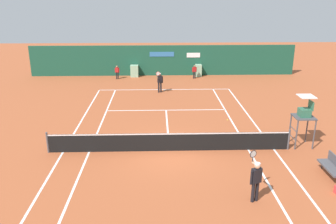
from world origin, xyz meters
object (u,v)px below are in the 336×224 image
at_px(player_bench, 333,166).
at_px(ball_kid_left_post, 117,71).
at_px(umpire_chair, 304,114).
at_px(player_near_side, 256,178).
at_px(tennis_ball_by_sideline, 227,120).
at_px(player_on_baseline, 160,81).
at_px(ball_kid_centre_post, 194,71).

bearing_deg(player_bench, ball_kid_left_post, 31.30).
bearing_deg(player_bench, umpire_chair, 1.55).
xyz_separation_m(player_near_side, tennis_ball_by_sideline, (0.70, 8.82, -0.94)).
bearing_deg(player_on_baseline, ball_kid_left_post, -59.26).
bearing_deg(tennis_ball_by_sideline, umpire_chair, -51.72).
relative_size(player_on_baseline, ball_kid_left_post, 1.45).
distance_m(player_on_baseline, ball_kid_centre_post, 5.68).
relative_size(umpire_chair, ball_kid_centre_post, 2.15).
xyz_separation_m(umpire_chair, tennis_ball_by_sideline, (-3.05, 3.87, -1.69)).
height_order(player_on_baseline, ball_kid_centre_post, player_on_baseline).
bearing_deg(player_near_side, player_on_baseline, 79.23).
relative_size(player_bench, tennis_ball_by_sideline, 23.32).
xyz_separation_m(player_on_baseline, tennis_ball_by_sideline, (4.15, -6.57, -0.91)).
relative_size(player_bench, ball_kid_centre_post, 1.27).
xyz_separation_m(player_on_baseline, player_near_side, (3.45, -15.39, 0.03)).
bearing_deg(ball_kid_centre_post, player_bench, 94.19).
height_order(player_near_side, tennis_ball_by_sideline, player_near_side).
height_order(player_on_baseline, tennis_ball_by_sideline, player_on_baseline).
xyz_separation_m(umpire_chair, ball_kid_centre_post, (-3.97, 15.10, -1.01)).
bearing_deg(ball_kid_left_post, player_on_baseline, 137.93).
height_order(ball_kid_centre_post, tennis_ball_by_sideline, ball_kid_centre_post).
bearing_deg(player_near_side, tennis_ball_by_sideline, 62.08).
height_order(ball_kid_left_post, ball_kid_centre_post, ball_kid_centre_post).
height_order(player_bench, player_on_baseline, player_on_baseline).
height_order(player_near_side, ball_kid_centre_post, player_near_side).
distance_m(player_near_side, ball_kid_left_post, 21.35).
relative_size(umpire_chair, tennis_ball_by_sideline, 39.46).
bearing_deg(ball_kid_left_post, tennis_ball_by_sideline, 133.83).
bearing_deg(tennis_ball_by_sideline, ball_kid_left_post, 125.46).
height_order(player_bench, player_near_side, player_near_side).
distance_m(umpire_chair, ball_kid_left_post, 18.74).
relative_size(player_on_baseline, player_near_side, 0.97).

